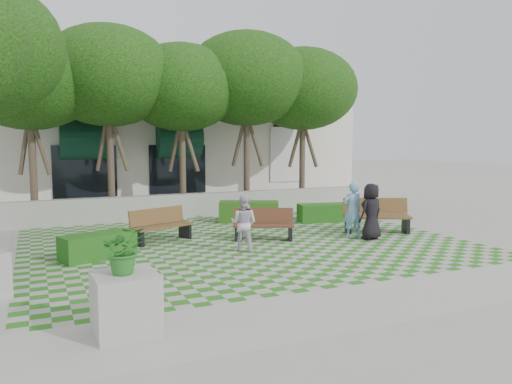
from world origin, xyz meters
name	(u,v)px	position (x,y,z in m)	size (l,w,h in m)	color
ground	(262,250)	(0.00, 0.00, 0.00)	(90.00, 90.00, 0.00)	gray
lawn	(247,243)	(0.00, 1.00, 0.01)	(12.00, 12.00, 0.00)	#2B721E
sidewalk_south	(370,302)	(0.00, -4.70, 0.01)	(16.00, 2.00, 0.01)	#9E9B93
retaining_wall	(193,205)	(0.00, 6.20, 0.45)	(15.00, 0.36, 0.90)	#9E9B93
bench_east	(376,216)	(4.40, 0.83, 0.52)	(2.15, 1.47, 1.08)	brown
bench_mid	(263,225)	(0.62, 1.24, 0.45)	(1.85, 1.26, 0.93)	#4F2A1B
bench_west	(161,226)	(-2.20, 2.23, 0.46)	(1.93, 1.24, 0.96)	brown
hedge_east	(324,213)	(3.99, 3.30, 0.32)	(1.83, 0.73, 0.64)	#1D5316
hedge_midright	(249,212)	(1.50, 4.35, 0.37)	(2.09, 0.84, 0.73)	#225015
hedge_west	(98,246)	(-4.11, 0.84, 0.31)	(1.80, 0.72, 0.63)	#1A4F15
planter_front	(125,290)	(-4.30, -4.34, 0.68)	(0.97, 0.97, 1.66)	#9E9B93
person_blue	(352,210)	(3.16, 0.39, 0.84)	(0.62, 0.40, 1.69)	#6EA3CA
person_dark	(371,212)	(3.54, -0.02, 0.83)	(0.81, 0.53, 1.67)	black
person_white	(244,223)	(-0.49, 0.09, 0.75)	(0.73, 0.57, 1.50)	silver
tree_row	(142,75)	(-1.86, 5.95, 5.18)	(17.70, 13.40, 7.41)	#47382B
building	(166,147)	(0.93, 14.08, 2.52)	(18.00, 8.92, 5.15)	silver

